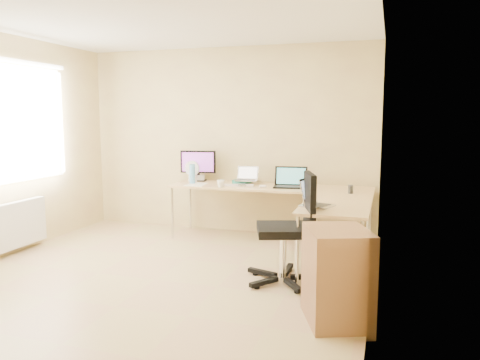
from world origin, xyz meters
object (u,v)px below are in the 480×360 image
(laptop_center, at_px, (247,174))
(mug, at_px, (221,184))
(desk_main, at_px, (270,213))
(water_bottle, at_px, (192,174))
(desk_fan, at_px, (193,172))
(keyboard, at_px, (237,185))
(office_chair, at_px, (283,233))
(cabinet, at_px, (337,278))
(monitor, at_px, (198,166))
(laptop_return, at_px, (318,195))
(laptop_black, at_px, (290,177))
(desk_return, at_px, (336,237))

(laptop_center, height_order, mug, laptop_center)
(desk_main, height_order, mug, mug)
(water_bottle, distance_m, desk_fan, 0.20)
(keyboard, bearing_deg, office_chair, -70.56)
(cabinet, bearing_deg, monitor, 110.85)
(laptop_return, distance_m, cabinet, 1.20)
(laptop_center, xyz_separation_m, mug, (-0.24, -0.38, -0.09))
(mug, bearing_deg, desk_fan, 145.05)
(laptop_black, xyz_separation_m, office_chair, (0.24, -1.47, -0.36))
(keyboard, bearing_deg, laptop_center, 55.28)
(laptop_return, bearing_deg, water_bottle, 77.69)
(desk_return, relative_size, monitor, 2.57)
(desk_main, height_order, monitor, monitor)
(keyboard, bearing_deg, laptop_black, -8.03)
(keyboard, distance_m, mug, 0.25)
(water_bottle, height_order, office_chair, office_chair)
(desk_return, xyz_separation_m, laptop_return, (-0.17, -0.23, 0.48))
(laptop_center, relative_size, desk_fan, 1.07)
(desk_main, distance_m, keyboard, 0.57)
(mug, height_order, office_chair, office_chair)
(laptop_black, distance_m, mug, 0.90)
(mug, xyz_separation_m, office_chair, (1.10, -1.21, -0.28))
(desk_main, xyz_separation_m, mug, (-0.58, -0.30, 0.41))
(office_chair, bearing_deg, laptop_center, 100.28)
(cabinet, bearing_deg, desk_main, 95.20)
(cabinet, bearing_deg, mug, 109.66)
(monitor, bearing_deg, mug, -51.92)
(laptop_black, bearing_deg, desk_fan, 167.93)
(desk_main, relative_size, laptop_black, 6.28)
(laptop_center, height_order, keyboard, laptop_center)
(mug, relative_size, laptop_return, 0.30)
(desk_main, distance_m, water_bottle, 1.18)
(monitor, height_order, mug, monitor)
(mug, relative_size, desk_fan, 0.38)
(desk_fan, height_order, laptop_return, desk_fan)
(office_chair, bearing_deg, laptop_black, 80.92)
(mug, bearing_deg, laptop_return, -33.81)
(laptop_black, relative_size, office_chair, 0.38)
(keyboard, height_order, water_bottle, water_bottle)
(desk_fan, relative_size, office_chair, 0.25)
(desk_main, relative_size, mug, 25.74)
(desk_fan, bearing_deg, monitor, 83.65)
(laptop_black, distance_m, water_bottle, 1.34)
(desk_return, distance_m, cabinet, 1.29)
(desk_return, bearing_deg, desk_fan, 152.73)
(mug, bearing_deg, laptop_black, 16.89)
(water_bottle, bearing_deg, desk_main, 5.79)
(monitor, height_order, water_bottle, monitor)
(keyboard, relative_size, laptop_return, 1.25)
(keyboard, xyz_separation_m, cabinet, (1.54, -2.17, -0.38))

